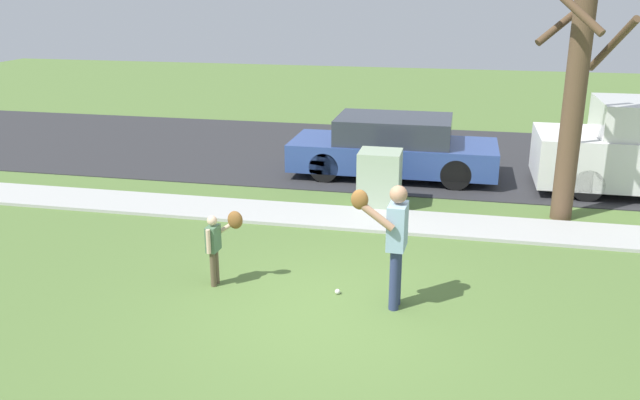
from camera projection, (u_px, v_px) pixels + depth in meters
name	position (u px, v px, depth m)	size (l,w,h in m)	color
ground_plane	(370.00, 223.00, 11.92)	(48.00, 48.00, 0.00)	#567538
sidewalk_strip	(371.00, 220.00, 12.01)	(36.00, 1.20, 0.06)	#B2B2AD
road_surface	(399.00, 155.00, 16.67)	(36.00, 6.80, 0.02)	#2D2D30
person_adult	(394.00, 234.00, 8.50)	(0.70, 0.60, 1.68)	navy
person_child	(219.00, 238.00, 9.27)	(0.48, 0.40, 1.08)	brown
baseball	(337.00, 292.00, 9.17)	(0.07, 0.07, 0.07)	white
utility_cabinet	(380.00, 179.00, 12.68)	(0.79, 0.73, 1.09)	#9EB293
street_tree_near	(577.00, 78.00, 11.38)	(1.84, 1.88, 4.79)	brown
parked_wagon_blue	(393.00, 147.00, 14.67)	(4.50, 1.80, 1.33)	#2D478C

